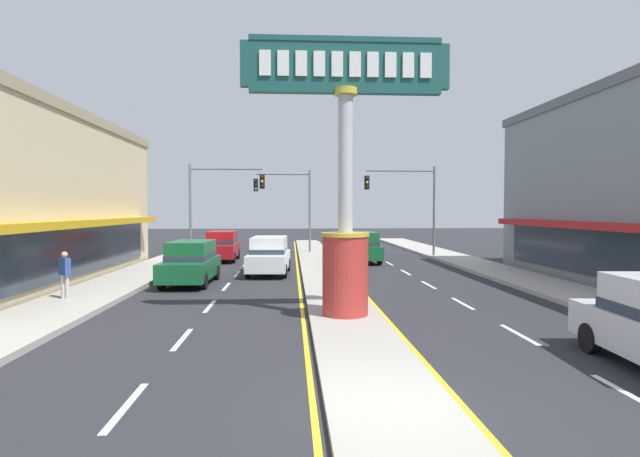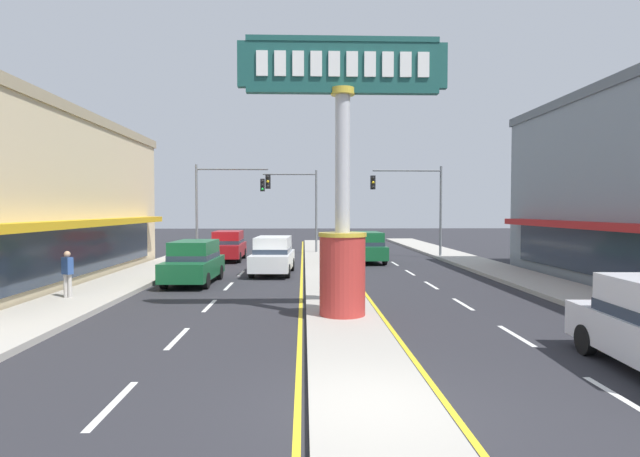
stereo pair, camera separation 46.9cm
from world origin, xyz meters
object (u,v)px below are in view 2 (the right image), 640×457
at_px(traffic_light_median_far, 296,197).
at_px(pedestrian_near_kerb, 67,271).
at_px(suv_far_left_oncoming, 366,247).
at_px(traffic_light_right_side, 415,195).
at_px(traffic_light_left_side, 224,195).
at_px(suv_mid_left_lane, 228,245).
at_px(suv_near_left_lane, 194,262).
at_px(suv_near_right_lane, 273,255).
at_px(district_sign, 343,194).

distance_m(traffic_light_median_far, pedestrian_near_kerb, 21.22).
bearing_deg(suv_far_left_oncoming, traffic_light_right_side, 35.74).
relative_size(traffic_light_right_side, suv_far_left_oncoming, 1.32).
xyz_separation_m(traffic_light_left_side, suv_mid_left_lane, (0.28, -0.24, -3.26)).
relative_size(traffic_light_right_side, suv_near_left_lane, 1.33).
height_order(traffic_light_left_side, suv_near_left_lane, traffic_light_left_side).
height_order(traffic_light_right_side, traffic_light_median_far, same).
height_order(traffic_light_left_side, traffic_light_median_far, same).
bearing_deg(suv_far_left_oncoming, traffic_light_median_far, 125.11).
bearing_deg(suv_far_left_oncoming, suv_near_left_lane, -135.17).
bearing_deg(suv_far_left_oncoming, pedestrian_near_kerb, -132.85).
relative_size(traffic_light_median_far, suv_near_left_lane, 1.33).
bearing_deg(pedestrian_near_kerb, traffic_light_median_far, 68.26).
distance_m(suv_near_right_lane, suv_near_left_lane, 4.64).
relative_size(traffic_light_left_side, suv_near_right_lane, 1.32).
bearing_deg(pedestrian_near_kerb, district_sign, -17.85).
xyz_separation_m(traffic_light_right_side, suv_near_left_lane, (-12.34, -11.28, -3.26)).
bearing_deg(traffic_light_right_side, traffic_light_median_far, 154.99).
height_order(district_sign, traffic_light_median_far, district_sign).
bearing_deg(traffic_light_left_side, suv_near_left_lane, -88.42).
relative_size(traffic_light_left_side, suv_near_left_lane, 1.33).
bearing_deg(suv_near_right_lane, traffic_light_median_far, 85.11).
bearing_deg(traffic_light_right_side, suv_near_right_lane, -138.39).
xyz_separation_m(traffic_light_left_side, suv_far_left_oncoming, (9.04, -1.75, -3.26)).
bearing_deg(suv_near_right_lane, suv_far_left_oncoming, 44.97).
bearing_deg(suv_mid_left_lane, pedestrian_near_kerb, -103.27).
height_order(traffic_light_median_far, suv_near_right_lane, traffic_light_median_far).
bearing_deg(traffic_light_left_side, district_sign, -70.66).
bearing_deg(suv_near_left_lane, district_sign, -51.35).
distance_m(traffic_light_median_far, suv_near_left_lane, 15.96).
distance_m(traffic_light_left_side, suv_far_left_oncoming, 9.77).
xyz_separation_m(district_sign, traffic_light_right_side, (6.31, 18.81, 0.49)).
xyz_separation_m(traffic_light_median_far, suv_near_left_lane, (-4.31, -15.02, -3.21)).
xyz_separation_m(traffic_light_median_far, suv_near_right_lane, (-1.01, -11.77, -3.21)).
bearing_deg(traffic_light_right_side, pedestrian_near_kerb, -135.09).
relative_size(suv_near_left_lane, suv_far_left_oncoming, 0.99).
xyz_separation_m(district_sign, traffic_light_median_far, (-1.72, 22.56, 0.44)).
xyz_separation_m(suv_near_right_lane, suv_mid_left_lane, (-3.30, 6.96, 0.00)).
height_order(district_sign, pedestrian_near_kerb, district_sign).
bearing_deg(suv_near_right_lane, district_sign, -75.83).
distance_m(district_sign, suv_near_left_lane, 10.04).
bearing_deg(traffic_light_left_side, suv_far_left_oncoming, -10.97).
bearing_deg(district_sign, pedestrian_near_kerb, 162.15).
height_order(suv_mid_left_lane, suv_far_left_oncoming, same).
relative_size(district_sign, pedestrian_near_kerb, 4.98).
bearing_deg(suv_far_left_oncoming, traffic_light_left_side, 169.03).
height_order(traffic_light_left_side, traffic_light_right_side, same).
xyz_separation_m(traffic_light_median_far, pedestrian_near_kerb, (-7.78, -19.50, -3.08)).
xyz_separation_m(traffic_light_left_side, suv_near_right_lane, (3.59, -7.20, -3.26)).
xyz_separation_m(traffic_light_right_side, suv_far_left_oncoming, (-3.58, -2.58, -3.26)).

